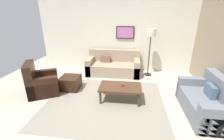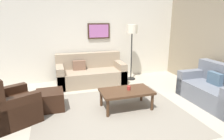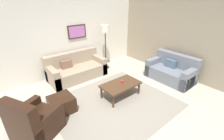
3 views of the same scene
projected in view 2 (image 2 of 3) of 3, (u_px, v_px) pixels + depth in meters
name	position (u px, v px, depth m)	size (l,w,h in m)	color
ground_plane	(111.00, 114.00, 4.01)	(8.00, 8.00, 0.00)	#B2A893
rear_partition	(87.00, 35.00, 6.04)	(6.00, 0.12, 2.80)	silver
area_rug	(111.00, 114.00, 4.01)	(3.06, 2.64, 0.01)	gray
couch_main	(90.00, 73.00, 5.85)	(1.96, 0.93, 0.88)	gray
couch_loveseat	(216.00, 90.00, 4.48)	(0.87, 1.53, 0.88)	slate
armchair_leather	(8.00, 108.00, 3.60)	(1.08, 1.08, 0.95)	black
ottoman	(50.00, 100.00, 4.19)	(0.56, 0.56, 0.40)	black
coffee_table	(126.00, 93.00, 4.19)	(1.10, 0.64, 0.41)	#472D1C
cup	(129.00, 88.00, 4.19)	(0.08, 0.08, 0.08)	#B2332D
lamp_standing	(132.00, 35.00, 5.91)	(0.32, 0.32, 1.71)	black
framed_artwork	(99.00, 31.00, 6.04)	(0.69, 0.04, 0.47)	#382316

